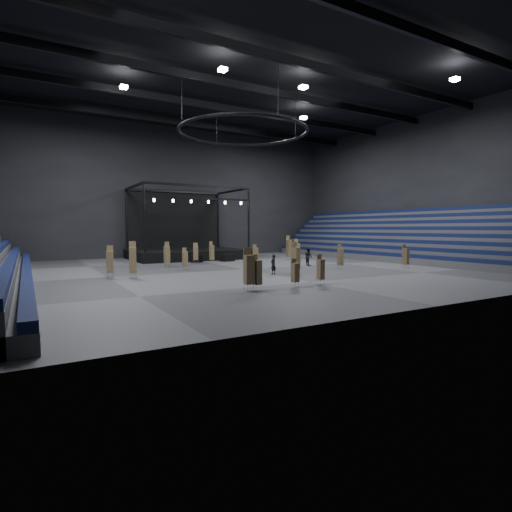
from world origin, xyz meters
TOP-DOWN VIEW (x-y plane):
  - floor at (0.00, 0.00)m, footprint 50.00×50.00m
  - ceiling at (0.00, 0.00)m, footprint 50.00×42.00m
  - wall_back at (0.00, 21.00)m, footprint 50.00×0.20m
  - wall_front at (0.00, -21.00)m, footprint 50.00×0.20m
  - wall_right at (25.00, 0.00)m, footprint 0.20×42.00m
  - bleachers_right at (22.94, 0.00)m, footprint 7.20×40.00m
  - stage at (0.00, 16.24)m, footprint 14.00×10.00m
  - truss_ring at (-0.00, 0.00)m, footprint 12.30×12.30m
  - roof_girders at (0.00, -0.00)m, footprint 49.00×30.35m
  - floodlights at (0.00, -4.00)m, footprint 28.60×16.60m
  - flight_case_left at (-1.08, 9.48)m, footprint 1.33×0.72m
  - flight_case_mid at (2.47, 9.53)m, footprint 1.23×0.92m
  - flight_case_right at (2.80, 9.00)m, footprint 1.41×0.85m
  - chair_stack_0 at (2.60, -4.67)m, footprint 0.64×0.64m
  - chair_stack_1 at (-12.37, -0.66)m, footprint 0.62×0.62m
  - chair_stack_2 at (14.00, -7.41)m, footprint 0.57×0.57m
  - chair_stack_3 at (-6.05, -11.99)m, footprint 0.59×0.59m
  - chair_stack_4 at (-5.63, 6.11)m, footprint 0.56×0.56m
  - chair_stack_5 at (8.43, -4.27)m, footprint 0.43×0.43m
  - chair_stack_6 at (3.66, 4.06)m, footprint 0.47×0.47m
  - chair_stack_7 at (-5.26, 1.75)m, footprint 0.42×0.42m
  - chair_stack_8 at (-5.71, 5.69)m, footprint 0.53×0.53m
  - chair_stack_9 at (7.48, 1.62)m, footprint 0.53×0.53m
  - chair_stack_10 at (-1.75, 8.01)m, footprint 0.66×0.66m
  - chair_stack_11 at (-5.47, -11.99)m, footprint 0.59×0.59m
  - chair_stack_12 at (-2.50, -11.99)m, footprint 0.44×0.44m
  - chair_stack_13 at (0.19, 8.01)m, footprint 0.48×0.48m
  - chair_stack_14 at (10.19, 7.08)m, footprint 0.58×0.58m
  - chair_stack_15 at (-0.16, -11.79)m, footprint 0.44×0.44m
  - chair_stack_16 at (1.95, -5.93)m, footprint 0.61×0.61m
  - chair_stack_17 at (-10.89, -1.96)m, footprint 0.64×0.64m
  - man_center at (0.34, -4.80)m, footprint 0.73×0.61m
  - crew_member at (7.88, 0.08)m, footprint 0.86×1.03m

SIDE VIEW (x-z plane):
  - floor at x=0.00m, z-range 0.00..0.00m
  - flight_case_mid at x=2.47m, z-range 0.00..0.74m
  - flight_case_left at x=-1.08m, z-range 0.00..0.87m
  - flight_case_right at x=2.80m, z-range 0.00..0.89m
  - man_center at x=0.34m, z-range 0.00..1.70m
  - crew_member at x=7.88m, z-range 0.00..1.90m
  - chair_stack_12 at x=-2.50m, z-range 0.05..1.99m
  - chair_stack_15 at x=-0.16m, z-range 0.04..2.17m
  - chair_stack_7 at x=-5.26m, z-range 0.04..2.18m
  - chair_stack_6 at x=3.66m, z-range 0.06..2.24m
  - chair_stack_4 at x=-5.63m, z-range 0.08..2.23m
  - chair_stack_11 at x=-5.47m, z-range 0.05..2.36m
  - chair_stack_5 at x=8.43m, z-range 0.02..2.41m
  - chair_stack_10 at x=-1.75m, z-range 0.08..2.40m
  - chair_stack_13 at x=0.19m, z-range 0.02..2.47m
  - chair_stack_2 at x=14.00m, z-range 0.06..2.44m
  - chair_stack_0 at x=2.60m, z-range 0.04..2.59m
  - chair_stack_8 at x=-5.71m, z-range 0.03..2.61m
  - chair_stack_1 at x=-12.37m, z-range 0.04..2.64m
  - chair_stack_16 at x=1.95m, z-range 0.03..2.81m
  - chair_stack_3 at x=-6.05m, z-range 0.05..2.79m
  - chair_stack_9 at x=7.48m, z-range 0.02..2.83m
  - stage at x=0.00m, z-range -3.15..6.05m
  - chair_stack_17 at x=-10.89m, z-range 0.03..2.97m
  - chair_stack_14 at x=10.19m, z-range 0.02..3.06m
  - bleachers_right at x=22.94m, z-range -1.47..4.93m
  - wall_back at x=0.00m, z-range 0.00..18.00m
  - wall_front at x=0.00m, z-range 0.00..18.00m
  - wall_right at x=25.00m, z-range 0.00..18.00m
  - truss_ring at x=0.00m, z-range 10.43..15.58m
  - floodlights at x=0.00m, z-range 16.48..16.73m
  - roof_girders at x=0.00m, z-range 16.85..17.55m
  - ceiling at x=0.00m, z-range 17.90..18.10m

